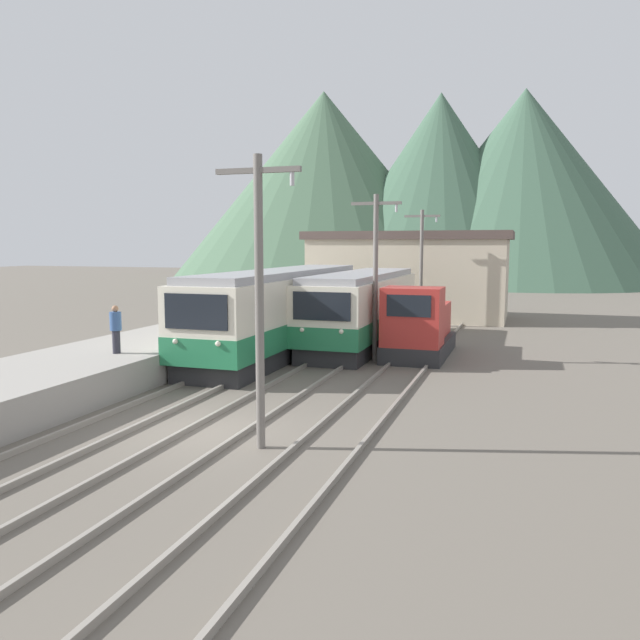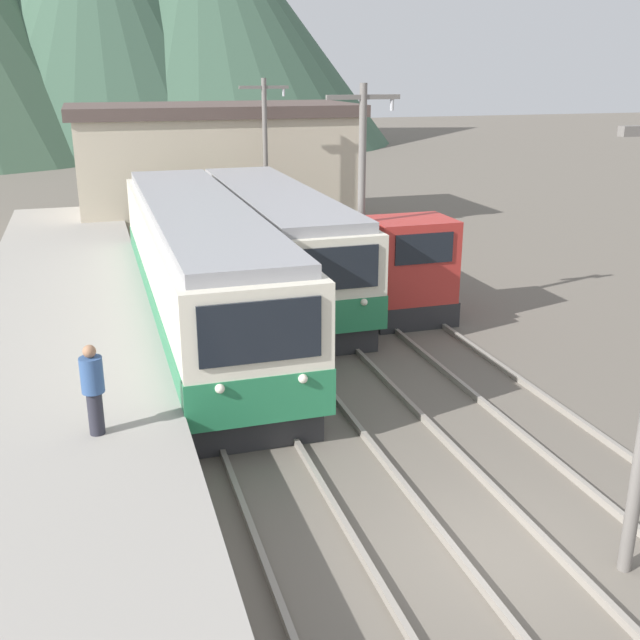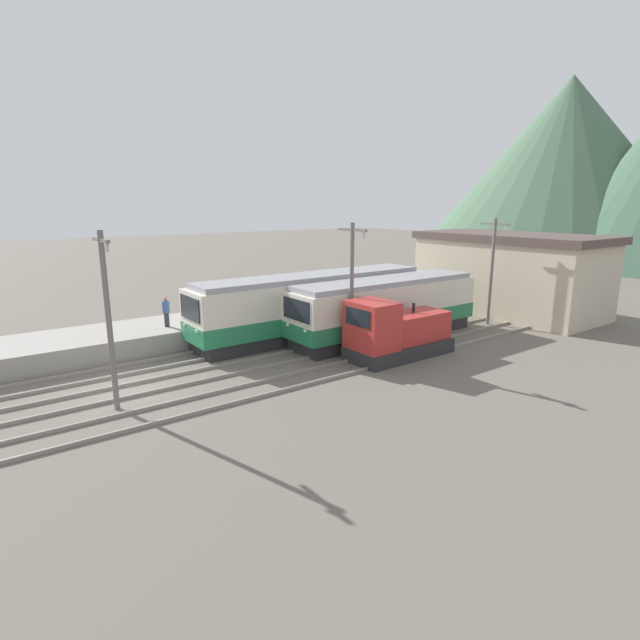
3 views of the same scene
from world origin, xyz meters
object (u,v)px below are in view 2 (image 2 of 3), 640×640
commuter_train_center (275,247)px  catenary_mast_far (266,155)px  shunting_locomotive (388,268)px  person_on_platform (93,386)px  commuter_train_left (201,274)px  catenary_mast_mid (362,199)px

commuter_train_center → catenary_mast_far: catenary_mast_far is taller
shunting_locomotive → person_on_platform: size_ratio=3.50×
commuter_train_left → commuter_train_center: 4.08m
commuter_train_center → person_on_platform: size_ratio=7.60×
commuter_train_center → shunting_locomotive: (3.00, -2.15, -0.38)m
commuter_train_center → person_on_platform: (-5.71, -10.55, 0.34)m
shunting_locomotive → person_on_platform: bearing=-136.1°
person_on_platform → catenary_mast_far: bearing=68.3°
shunting_locomotive → catenary_mast_mid: catenary_mast_mid is taller
commuter_train_left → person_on_platform: size_ratio=9.29×
commuter_train_left → catenary_mast_far: size_ratio=2.26×
shunting_locomotive → commuter_train_center: bearing=144.3°
catenary_mast_mid → catenary_mast_far: bearing=90.0°
commuter_train_left → shunting_locomotive: commuter_train_left is taller
commuter_train_left → shunting_locomotive: 5.88m
catenary_mast_mid → catenary_mast_far: (0.00, 11.34, 0.00)m
commuter_train_center → shunting_locomotive: 3.71m
shunting_locomotive → person_on_platform: (-8.71, -8.39, 0.71)m
person_on_platform → catenary_mast_mid: bearing=43.2°
commuter_train_left → commuter_train_center: commuter_train_left is taller
commuter_train_left → shunting_locomotive: bearing=8.0°
commuter_train_left → person_on_platform: bearing=-111.0°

